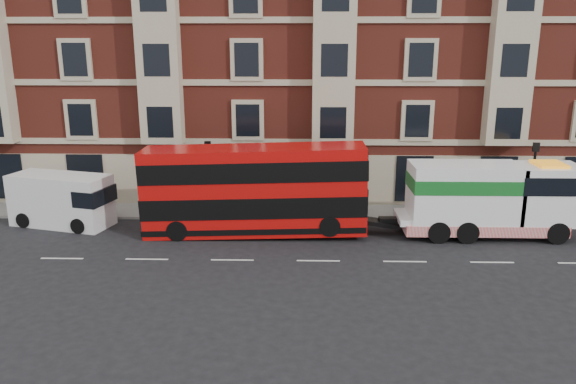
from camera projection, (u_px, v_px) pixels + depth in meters
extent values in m
plane|color=black|center=(318.00, 261.00, 25.98)|extent=(120.00, 120.00, 0.00)
cube|color=slate|center=(315.00, 212.00, 33.20)|extent=(90.00, 3.00, 0.15)
cube|color=maroon|center=(321.00, 54.00, 38.10)|extent=(45.00, 12.00, 18.00)
cylinder|color=black|center=(209.00, 182.00, 31.54)|extent=(0.14, 0.14, 4.00)
cube|color=black|center=(208.00, 146.00, 30.99)|extent=(0.35, 0.15, 0.50)
cylinder|color=black|center=(532.00, 184.00, 31.13)|extent=(0.14, 0.14, 4.00)
cube|color=black|center=(536.00, 147.00, 30.58)|extent=(0.35, 0.15, 0.50)
cube|color=#C00C0A|center=(254.00, 190.00, 29.03)|extent=(11.41, 2.55, 4.48)
cube|color=black|center=(255.00, 202.00, 29.21)|extent=(11.45, 2.61, 1.07)
cube|color=black|center=(254.00, 168.00, 28.73)|extent=(11.45, 2.61, 1.02)
cylinder|color=black|center=(177.00, 231.00, 28.50)|extent=(1.06, 0.33, 1.06)
cylinder|color=black|center=(186.00, 217.00, 30.72)|extent=(1.06, 0.33, 1.06)
cylinder|color=black|center=(330.00, 226.00, 28.24)|extent=(1.06, 0.33, 1.06)
cylinder|color=black|center=(328.00, 213.00, 30.46)|extent=(1.06, 0.33, 1.06)
cube|color=white|center=(485.00, 218.00, 29.13)|extent=(9.17, 2.34, 0.31)
cube|color=white|center=(546.00, 194.00, 28.72)|extent=(3.26, 2.55, 2.95)
cube|color=white|center=(464.00, 192.00, 28.80)|extent=(5.50, 2.55, 2.95)
cube|color=#166523|center=(464.00, 183.00, 28.67)|extent=(5.55, 2.59, 0.71)
cube|color=red|center=(481.00, 224.00, 29.23)|extent=(8.15, 2.61, 0.56)
cylinder|color=black|center=(557.00, 233.00, 28.05)|extent=(1.12, 0.36, 1.12)
cylinder|color=black|center=(539.00, 219.00, 30.27)|extent=(1.12, 0.36, 1.12)
cylinder|color=black|center=(467.00, 232.00, 28.15)|extent=(1.12, 0.41, 1.12)
cylinder|color=black|center=(455.00, 218.00, 30.37)|extent=(1.12, 0.41, 1.12)
cylinder|color=black|center=(439.00, 232.00, 28.19)|extent=(1.12, 0.41, 1.12)
cylinder|color=black|center=(429.00, 218.00, 30.41)|extent=(1.12, 0.41, 1.12)
cube|color=white|center=(61.00, 200.00, 30.76)|extent=(5.81, 3.50, 2.82)
cylinder|color=black|center=(24.00, 220.00, 30.54)|extent=(0.87, 0.48, 0.83)
cylinder|color=black|center=(49.00, 210.00, 32.45)|extent=(0.87, 0.48, 0.83)
cylinder|color=black|center=(78.00, 226.00, 29.59)|extent=(0.87, 0.48, 0.83)
cylinder|color=black|center=(101.00, 215.00, 31.50)|extent=(0.87, 0.48, 0.83)
imported|color=#1D2A3A|center=(180.00, 201.00, 32.44)|extent=(0.61, 0.47, 1.49)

